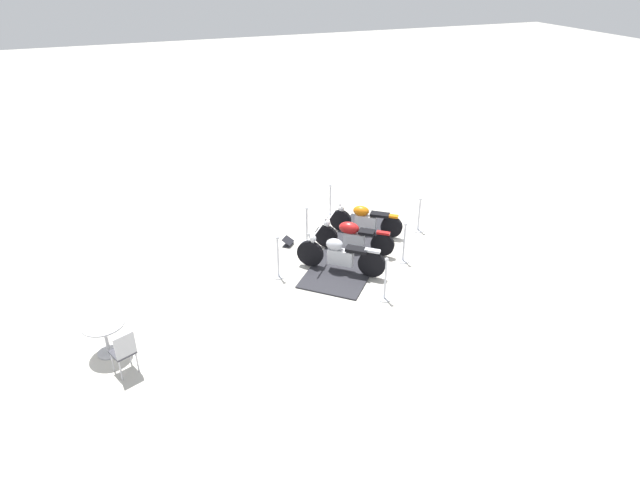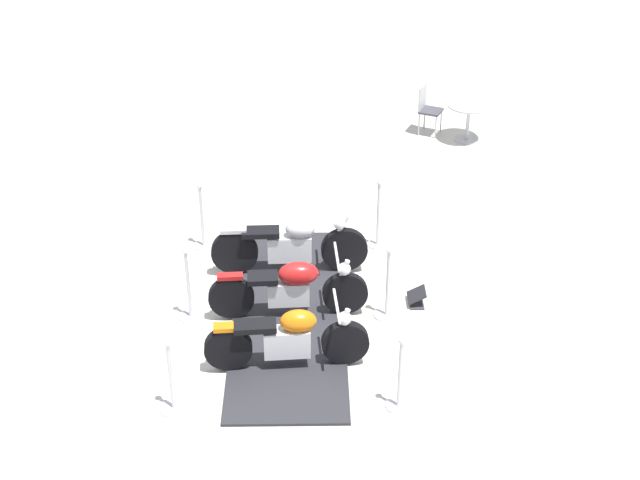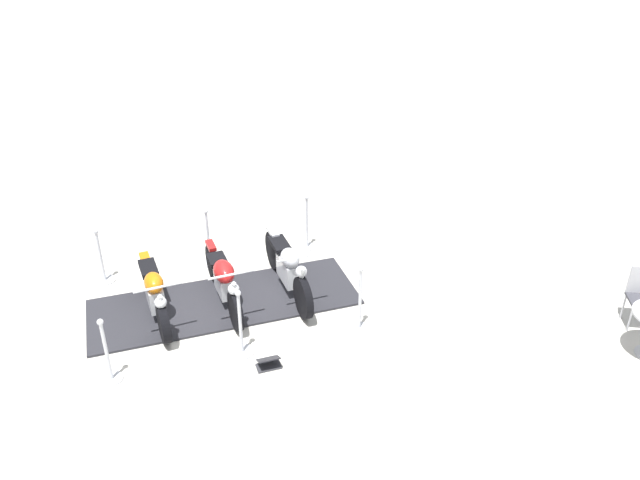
{
  "view_description": "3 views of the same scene",
  "coord_description": "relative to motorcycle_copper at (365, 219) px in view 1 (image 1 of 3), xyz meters",
  "views": [
    {
      "loc": [
        11.58,
        -5.39,
        7.22
      ],
      "look_at": [
        0.81,
        -1.28,
        1.02
      ],
      "focal_mm": 30.52,
      "sensor_mm": 36.0,
      "label": 1
    },
    {
      "loc": [
        -7.72,
        6.52,
        7.37
      ],
      "look_at": [
        0.24,
        -0.81,
        0.79
      ],
      "focal_mm": 50.54,
      "sensor_mm": 36.0,
      "label": 2
    },
    {
      "loc": [
        -6.75,
        -5.66,
        6.02
      ],
      "look_at": [
        0.9,
        -1.32,
        1.13
      ],
      "focal_mm": 35.4,
      "sensor_mm": 36.0,
      "label": 3
    }
  ],
  "objects": [
    {
      "name": "motorcycle_maroon",
      "position": [
        0.8,
        -0.75,
        0.03
      ],
      "size": [
        1.45,
        1.77,
        0.92
      ],
      "rotation": [
        0.0,
        0.0,
        -2.25
      ],
      "color": "black",
      "rests_on": "display_platform"
    },
    {
      "name": "stanchion_right_front",
      "position": [
        -1.46,
        -0.47,
        -0.12
      ],
      "size": [
        0.31,
        0.31,
        1.04
      ],
      "color": "silver",
      "rests_on": "ground_plane"
    },
    {
      "name": "ground_plane",
      "position": [
        0.83,
        -0.71,
        -0.46
      ],
      "size": [
        80.0,
        80.0,
        0.0
      ],
      "primitive_type": "plane",
      "color": "beige"
    },
    {
      "name": "stanchion_right_mid",
      "position": [
        -0.07,
        -1.72,
        -0.14
      ],
      "size": [
        0.36,
        0.36,
        1.11
      ],
      "color": "silver",
      "rests_on": "ground_plane"
    },
    {
      "name": "stanchion_right_rear",
      "position": [
        1.32,
        -2.96,
        -0.06
      ],
      "size": [
        0.3,
        0.3,
        1.14
      ],
      "color": "silver",
      "rests_on": "ground_plane"
    },
    {
      "name": "motorcycle_copper",
      "position": [
        0.0,
        0.0,
        0.0
      ],
      "size": [
        1.38,
        1.73,
        0.9
      ],
      "rotation": [
        0.0,
        0.0,
        -2.23
      ],
      "color": "black",
      "rests_on": "display_platform"
    },
    {
      "name": "stanchion_left_rear",
      "position": [
        3.13,
        -0.95,
        -0.11
      ],
      "size": [
        0.33,
        0.33,
        1.11
      ],
      "color": "silver",
      "rests_on": "ground_plane"
    },
    {
      "name": "display_platform",
      "position": [
        0.83,
        -0.71,
        -0.44
      ],
      "size": [
        4.29,
        4.07,
        0.04
      ],
      "primitive_type": "cube",
      "rotation": [
        0.0,
        0.0,
        -0.73
      ],
      "color": "#28282D",
      "rests_on": "ground_plane"
    },
    {
      "name": "stanchion_left_mid",
      "position": [
        1.74,
        0.3,
        -0.11
      ],
      "size": [
        0.34,
        0.34,
        1.12
      ],
      "color": "silver",
      "rests_on": "ground_plane"
    },
    {
      "name": "stanchion_left_front",
      "position": [
        0.34,
        1.54,
        -0.16
      ],
      "size": [
        0.36,
        0.36,
        1.03
      ],
      "color": "silver",
      "rests_on": "ground_plane"
    },
    {
      "name": "cafe_chair_near_table",
      "position": [
        3.62,
        -6.69,
        0.09
      ],
      "size": [
        0.52,
        0.52,
        0.97
      ],
      "rotation": [
        0.0,
        0.0,
        -2.74
      ],
      "color": "#B7B7BC",
      "rests_on": "ground_plane"
    },
    {
      "name": "motorcycle_chrome",
      "position": [
        1.63,
        -1.46,
        0.04
      ],
      "size": [
        1.56,
        1.84,
        1.01
      ],
      "rotation": [
        0.0,
        0.0,
        -2.27
      ],
      "color": "black",
      "rests_on": "display_platform"
    },
    {
      "name": "cafe_table",
      "position": [
        2.86,
        -7.01,
        0.1
      ],
      "size": [
        0.84,
        0.84,
        0.74
      ],
      "color": "#B7B7BC",
      "rests_on": "ground_plane"
    },
    {
      "name": "info_placard",
      "position": [
        -0.15,
        -2.24,
        -0.39
      ],
      "size": [
        0.41,
        0.4,
        0.22
      ],
      "rotation": [
        0.0,
        0.0,
        2.41
      ],
      "color": "#333338",
      "rests_on": "ground_plane"
    }
  ]
}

